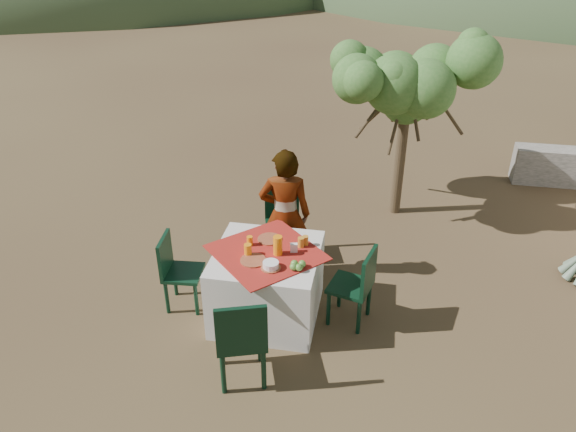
% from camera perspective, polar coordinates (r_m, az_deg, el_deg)
% --- Properties ---
extents(ground, '(160.00, 160.00, 0.00)m').
position_cam_1_polar(ground, '(6.12, 4.88, -8.45)').
color(ground, '#3E2A1C').
rests_on(ground, ground).
extents(table, '(1.30, 1.30, 0.76)m').
position_cam_1_polar(table, '(5.69, -2.13, -6.87)').
color(table, silver).
rests_on(table, ground).
extents(chair_far, '(0.50, 0.50, 0.87)m').
position_cam_1_polar(chair_far, '(6.56, -0.53, -0.30)').
color(chair_far, black).
rests_on(chair_far, ground).
extents(chair_near, '(0.55, 0.55, 0.93)m').
position_cam_1_polar(chair_near, '(4.88, -4.76, -12.23)').
color(chair_near, black).
rests_on(chair_near, ground).
extents(chair_left, '(0.41, 0.41, 0.82)m').
position_cam_1_polar(chair_left, '(5.88, -11.29, -5.26)').
color(chair_left, black).
rests_on(chair_left, ground).
extents(chair_right, '(0.48, 0.48, 0.85)m').
position_cam_1_polar(chair_right, '(5.57, 7.06, -6.84)').
color(chair_right, black).
rests_on(chair_right, ground).
extents(person, '(0.61, 0.45, 1.54)m').
position_cam_1_polar(person, '(6.07, -0.32, 0.07)').
color(person, '#8C6651').
rests_on(person, ground).
extents(shrub_tree, '(1.82, 1.78, 2.14)m').
position_cam_1_polar(shrub_tree, '(7.26, 12.56, 12.38)').
color(shrub_tree, '#4A3925').
rests_on(shrub_tree, ground).
extents(plate_far, '(0.24, 0.24, 0.01)m').
position_cam_1_polar(plate_far, '(5.65, -1.90, -2.36)').
color(plate_far, brown).
rests_on(plate_far, table).
extents(plate_near, '(0.25, 0.25, 0.01)m').
position_cam_1_polar(plate_near, '(5.35, -3.55, -4.51)').
color(plate_near, brown).
rests_on(plate_near, table).
extents(glass_far, '(0.06, 0.06, 0.10)m').
position_cam_1_polar(glass_far, '(5.56, -3.90, -2.53)').
color(glass_far, orange).
rests_on(glass_far, table).
extents(glass_near, '(0.07, 0.07, 0.12)m').
position_cam_1_polar(glass_near, '(5.40, -4.10, -3.44)').
color(glass_near, orange).
rests_on(glass_near, table).
extents(juice_pitcher, '(0.09, 0.09, 0.20)m').
position_cam_1_polar(juice_pitcher, '(5.38, -1.05, -3.01)').
color(juice_pitcher, orange).
rests_on(juice_pitcher, table).
extents(bowl_plate, '(0.19, 0.19, 0.01)m').
position_cam_1_polar(bowl_plate, '(5.24, -1.75, -5.27)').
color(bowl_plate, brown).
rests_on(bowl_plate, table).
extents(white_bowl, '(0.15, 0.15, 0.06)m').
position_cam_1_polar(white_bowl, '(5.22, -1.76, -4.96)').
color(white_bowl, white).
rests_on(white_bowl, bowl_plate).
extents(jar_left, '(0.07, 0.07, 0.10)m').
position_cam_1_polar(jar_left, '(5.52, 1.33, -2.68)').
color(jar_left, orange).
rests_on(jar_left, table).
extents(jar_right, '(0.06, 0.06, 0.10)m').
position_cam_1_polar(jar_right, '(5.56, 1.77, -2.49)').
color(jar_right, orange).
rests_on(jar_right, table).
extents(napkin_holder, '(0.08, 0.06, 0.09)m').
position_cam_1_polar(napkin_holder, '(5.45, 0.60, -3.24)').
color(napkin_holder, white).
rests_on(napkin_holder, table).
extents(fruit_cluster, '(0.14, 0.13, 0.07)m').
position_cam_1_polar(fruit_cluster, '(5.22, 0.95, -5.04)').
color(fruit_cluster, '#578E33').
rests_on(fruit_cluster, table).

